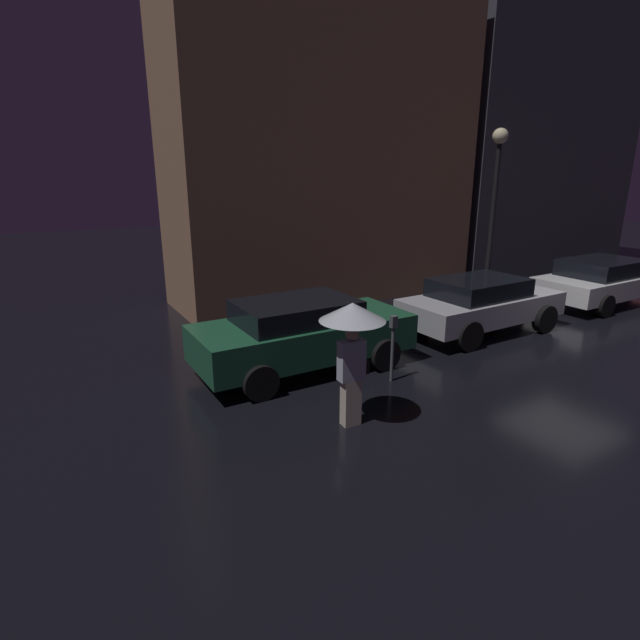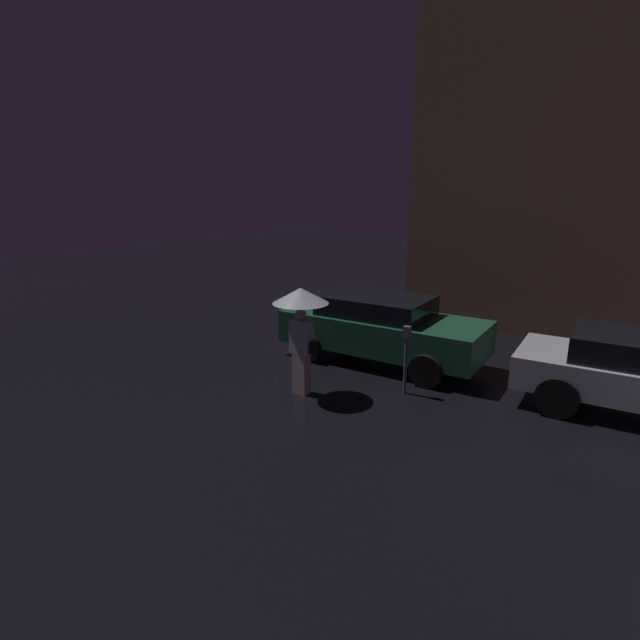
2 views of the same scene
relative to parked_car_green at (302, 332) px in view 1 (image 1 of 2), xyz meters
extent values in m
plane|color=black|center=(6.60, -1.40, -0.76)|extent=(60.00, 60.00, 0.00)
cube|color=#8C664C|center=(3.56, 5.10, 3.64)|extent=(9.18, 3.00, 8.79)
cube|color=#3D3D47|center=(12.79, 5.10, 4.08)|extent=(8.58, 3.00, 9.68)
cube|color=#1E5638|center=(0.03, 0.00, -0.09)|extent=(4.27, 1.74, 0.69)
cube|color=black|center=(-0.14, 0.00, 0.46)|extent=(2.22, 1.53, 0.41)
cylinder|color=black|center=(1.36, 0.86, -0.44)|extent=(0.64, 0.22, 0.64)
cylinder|color=black|center=(1.36, -0.86, -0.44)|extent=(0.64, 0.22, 0.64)
cylinder|color=black|center=(-1.29, 0.86, -0.44)|extent=(0.64, 0.22, 0.64)
cylinder|color=black|center=(-1.29, -0.86, -0.44)|extent=(0.64, 0.22, 0.64)
cube|color=#B7B7BF|center=(4.88, -0.07, -0.14)|extent=(4.15, 1.77, 0.56)
cube|color=black|center=(4.72, -0.07, 0.36)|extent=(2.17, 1.53, 0.43)
cylinder|color=black|center=(6.16, 0.77, -0.42)|extent=(0.68, 0.22, 0.68)
cylinder|color=black|center=(6.16, -0.91, -0.42)|extent=(0.68, 0.22, 0.68)
cylinder|color=black|center=(3.61, 0.77, -0.42)|extent=(0.68, 0.22, 0.68)
cylinder|color=black|center=(3.61, -0.91, -0.42)|extent=(0.68, 0.22, 0.68)
cube|color=silver|center=(10.06, 0.03, -0.17)|extent=(4.40, 1.87, 0.55)
cube|color=black|center=(9.88, 0.03, 0.33)|extent=(2.29, 1.63, 0.46)
cylinder|color=black|center=(11.41, 0.94, -0.45)|extent=(0.62, 0.22, 0.62)
cylinder|color=black|center=(8.70, 0.94, -0.45)|extent=(0.62, 0.22, 0.62)
cylinder|color=black|center=(8.70, -0.88, -0.45)|extent=(0.62, 0.22, 0.62)
cube|color=beige|center=(-0.43, -2.36, -0.38)|extent=(0.29, 0.20, 0.75)
cube|color=#B2B7C6|center=(-0.43, -2.36, 0.30)|extent=(0.41, 0.21, 0.62)
sphere|color=tan|center=(-0.43, -2.36, 0.72)|extent=(0.20, 0.20, 0.20)
cylinder|color=black|center=(-0.43, -2.36, 0.55)|extent=(0.02, 0.02, 0.74)
cone|color=silver|center=(-0.43, -2.36, 1.05)|extent=(0.99, 0.99, 0.27)
cube|color=black|center=(-0.21, -2.36, 0.15)|extent=(0.16, 0.11, 0.22)
cylinder|color=#4C5154|center=(1.15, -1.36, -0.23)|extent=(0.06, 0.06, 1.04)
cube|color=#4C5154|center=(1.15, -1.36, 0.40)|extent=(0.12, 0.10, 0.22)
cylinder|color=black|center=(7.56, 2.18, 1.49)|extent=(0.14, 0.14, 4.49)
sphere|color=#F9EAB7|center=(7.56, 2.18, 3.95)|extent=(0.44, 0.44, 0.44)
camera|label=1|loc=(-4.36, -8.12, 3.02)|focal=28.00mm
camera|label=2|loc=(4.43, -9.26, 2.87)|focal=28.00mm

